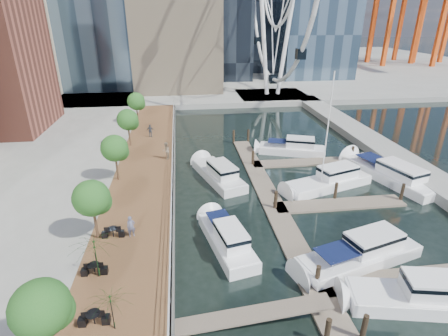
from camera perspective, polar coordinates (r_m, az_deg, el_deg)
ground at (r=24.76m, az=6.29°, el=-16.53°), size 520.00×520.00×0.00m
boardwalk at (r=36.93m, az=-12.86°, el=-1.66°), size 6.00×60.00×1.00m
seawall at (r=36.72m, az=-8.20°, el=-1.43°), size 0.25×60.00×1.00m
land_far at (r=121.39m, az=-5.04°, el=16.28°), size 200.00×114.00×1.00m
breakwater at (r=48.25m, az=24.43°, el=2.84°), size 4.00×60.00×1.00m
pier at (r=74.43m, az=7.84°, el=11.49°), size 14.00×12.00×1.00m
railing at (r=36.31m, az=-8.45°, el=0.03°), size 0.10×60.00×1.05m
floating_docks at (r=34.71m, az=15.48°, el=-3.66°), size 16.00×34.00×2.60m
port_cranes at (r=135.20m, az=27.61°, el=22.98°), size 40.00×52.00×38.00m
street_trees at (r=34.94m, az=-17.46°, el=3.09°), size 2.60×42.60×4.60m
cafe_tables at (r=22.53m, az=-20.43°, el=-18.40°), size 2.50×13.70×0.74m
yacht_foreground at (r=27.10m, az=21.03°, el=-14.19°), size 10.38×5.40×2.15m
pedestrian_near at (r=26.64m, az=-14.94°, el=-9.21°), size 0.69×0.56×1.64m
pedestrian_mid at (r=39.72m, az=-9.46°, el=2.78°), size 0.77×0.98×1.96m
pedestrian_far at (r=47.60m, az=-11.93°, el=5.96°), size 1.06×0.56×1.72m
moored_yachts at (r=35.96m, az=15.43°, el=-3.55°), size 23.79×29.84×11.50m
cafe_seating at (r=19.91m, az=-22.77°, el=-21.94°), size 5.63×14.77×2.74m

